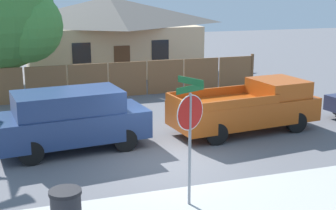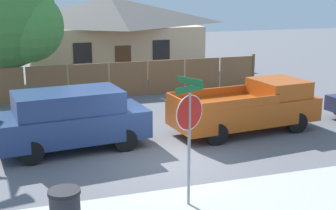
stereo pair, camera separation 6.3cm
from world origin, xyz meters
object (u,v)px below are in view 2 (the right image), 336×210
oak_tree (5,17)px  red_suv (72,118)px  house (111,34)px  stop_sign (189,121)px  orange_pickup (250,107)px

oak_tree → red_suv: bearing=-77.4°
house → stop_sign: (-2.02, -18.68, -0.30)m
house → red_suv: house is taller
red_suv → stop_sign: bearing=-72.5°
oak_tree → red_suv: size_ratio=1.32×
red_suv → oak_tree: bearing=96.6°
orange_pickup → stop_sign: size_ratio=1.79×
red_suv → orange_pickup: (6.34, 0.03, -0.15)m
house → red_suv: 14.46m
red_suv → stop_sign: 5.44m
orange_pickup → oak_tree: bearing=129.1°
red_suv → house: bearing=67.3°
stop_sign → house: bearing=59.5°
orange_pickup → red_suv: bearing=174.3°
house → oak_tree: (-5.97, -5.61, 1.41)m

